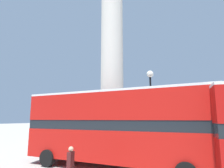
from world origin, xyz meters
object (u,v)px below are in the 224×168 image
(bus_b, at_px, (116,125))
(street_lamp, at_px, (151,101))
(monument_column, at_px, (112,67))
(equestrian_statue, at_px, (68,129))
(pedestrian_near_lamp, at_px, (70,165))

(bus_b, xyz_separation_m, street_lamp, (1.44, 3.57, 1.68))
(monument_column, relative_size, equestrian_statue, 3.91)
(bus_b, bearing_deg, equestrian_statue, 139.10)
(pedestrian_near_lamp, bearing_deg, equestrian_statue, -156.50)
(bus_b, relative_size, pedestrian_near_lamp, 6.87)
(monument_column, distance_m, street_lamp, 5.21)
(equestrian_statue, xyz_separation_m, street_lamp, (11.84, -6.85, 2.60))
(bus_b, height_order, equestrian_statue, equestrian_statue)
(bus_b, bearing_deg, pedestrian_near_lamp, -96.20)
(equestrian_statue, relative_size, street_lamp, 0.87)
(monument_column, height_order, street_lamp, monument_column)
(monument_column, distance_m, equestrian_statue, 11.36)
(equestrian_statue, bearing_deg, monument_column, -49.38)
(monument_column, relative_size, street_lamp, 3.41)
(bus_b, distance_m, pedestrian_near_lamp, 4.01)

